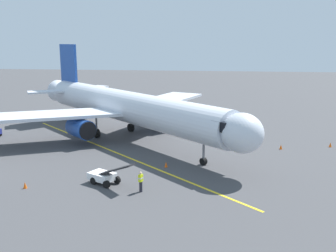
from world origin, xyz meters
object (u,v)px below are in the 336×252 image
(airplane, at_px, (125,107))
(ground_crew_marshaller, at_px, (141,181))
(belt_loader_portside, at_px, (105,176))
(safety_cone_nose_left, at_px, (281,147))
(safety_cone_wing_starboard, at_px, (330,145))
(safety_cone_nose_right, at_px, (166,164))
(safety_cone_wing_port, at_px, (25,185))

(airplane, distance_m, ground_crew_marshaller, 18.19)
(ground_crew_marshaller, height_order, belt_loader_portside, belt_loader_portside)
(safety_cone_nose_left, relative_size, safety_cone_wing_starboard, 1.00)
(airplane, xyz_separation_m, safety_cone_nose_left, (-18.59, 2.59, -3.73))
(ground_crew_marshaller, distance_m, safety_cone_nose_right, 6.64)
(safety_cone_wing_starboard, bearing_deg, ground_crew_marshaller, 40.39)
(safety_cone_nose_left, distance_m, safety_cone_wing_port, 27.46)
(safety_cone_nose_left, height_order, safety_cone_wing_port, same)
(airplane, height_order, safety_cone_nose_left, airplane)
(safety_cone_nose_left, bearing_deg, airplane, -7.93)
(safety_cone_nose_left, xyz_separation_m, safety_cone_nose_right, (12.06, 8.01, 0.00))
(safety_cone_nose_left, xyz_separation_m, safety_cone_wing_starboard, (-5.81, -1.69, 0.00))
(belt_loader_portside, distance_m, safety_cone_nose_right, 6.92)
(safety_cone_nose_left, distance_m, safety_cone_nose_right, 14.48)
(safety_cone_nose_right, bearing_deg, airplane, -58.36)
(safety_cone_nose_right, bearing_deg, safety_cone_wing_starboard, -151.49)
(ground_crew_marshaller, height_order, safety_cone_wing_starboard, ground_crew_marshaller)
(airplane, relative_size, safety_cone_nose_right, 60.71)
(ground_crew_marshaller, xyz_separation_m, safety_cone_wing_starboard, (-19.05, -16.21, -0.61))
(safety_cone_wing_port, distance_m, safety_cone_wing_starboard, 33.29)
(airplane, bearing_deg, belt_loader_portside, 96.88)
(airplane, height_order, safety_cone_wing_port, airplane)
(belt_loader_portside, bearing_deg, safety_cone_nose_left, -141.84)
(airplane, distance_m, safety_cone_wing_starboard, 24.70)
(safety_cone_nose_left, bearing_deg, safety_cone_nose_right, 33.60)
(airplane, xyz_separation_m, safety_cone_wing_starboard, (-24.40, 0.90, -3.73))
(airplane, relative_size, ground_crew_marshaller, 19.53)
(ground_crew_marshaller, height_order, safety_cone_wing_port, ground_crew_marshaller)
(airplane, bearing_deg, safety_cone_nose_right, 121.64)
(ground_crew_marshaller, relative_size, safety_cone_nose_left, 3.11)
(safety_cone_nose_right, relative_size, safety_cone_wing_port, 1.00)
(safety_cone_wing_port, relative_size, safety_cone_wing_starboard, 1.00)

